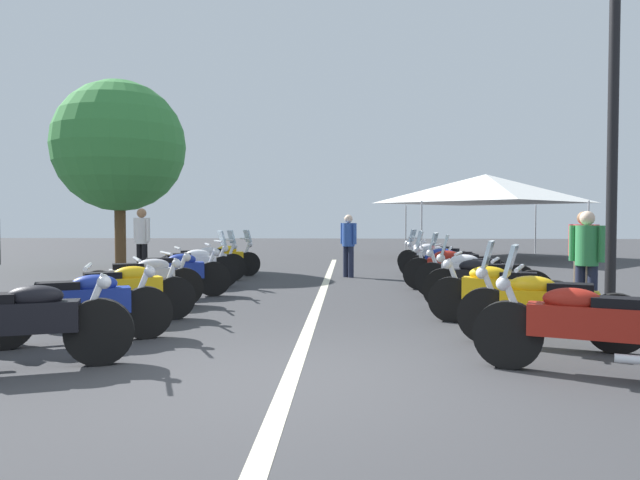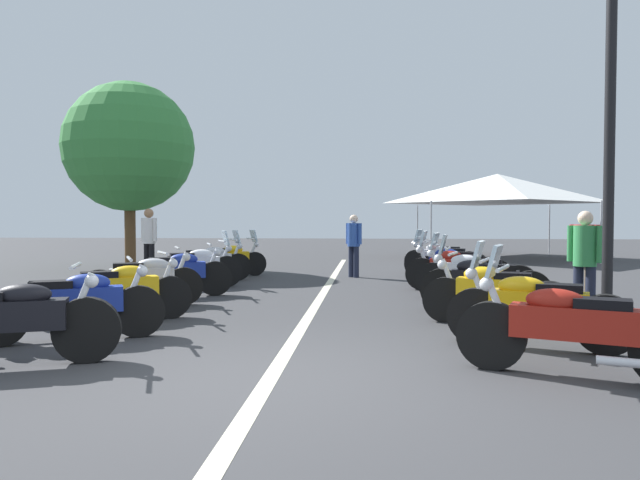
% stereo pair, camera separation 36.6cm
% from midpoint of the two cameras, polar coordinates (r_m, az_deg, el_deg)
% --- Properties ---
extents(ground_plane, '(80.00, 80.00, 0.00)m').
position_cam_midpoint_polar(ground_plane, '(5.39, -5.09, -13.76)').
color(ground_plane, '#38383A').
extents(lane_centre_stripe, '(21.03, 0.16, 0.01)m').
position_cam_midpoint_polar(lane_centre_stripe, '(10.81, -0.99, -5.76)').
color(lane_centre_stripe, beige).
rests_on(lane_centre_stripe, ground_plane).
extents(motorcycle_left_row_0, '(0.96, 2.12, 1.02)m').
position_cam_midpoint_polar(motorcycle_left_row_0, '(6.50, -28.88, -7.06)').
color(motorcycle_left_row_0, black).
rests_on(motorcycle_left_row_0, ground_plane).
extents(motorcycle_left_row_1, '(1.13, 2.01, 1.00)m').
position_cam_midpoint_polar(motorcycle_left_row_1, '(7.54, -23.65, -5.82)').
color(motorcycle_left_row_1, black).
rests_on(motorcycle_left_row_1, ground_plane).
extents(motorcycle_left_row_2, '(1.23, 1.91, 1.00)m').
position_cam_midpoint_polar(motorcycle_left_row_2, '(8.74, -20.01, -4.74)').
color(motorcycle_left_row_2, black).
rests_on(motorcycle_left_row_2, ground_plane).
extents(motorcycle_left_row_3, '(1.00, 1.89, 1.00)m').
position_cam_midpoint_polar(motorcycle_left_row_3, '(10.15, -17.85, -3.77)').
color(motorcycle_left_row_3, black).
rests_on(motorcycle_left_row_3, ground_plane).
extents(motorcycle_left_row_4, '(0.99, 2.09, 1.01)m').
position_cam_midpoint_polar(motorcycle_left_row_4, '(11.31, -15.04, -3.13)').
color(motorcycle_left_row_4, black).
rests_on(motorcycle_left_row_4, ground_plane).
extents(motorcycle_left_row_5, '(1.12, 1.97, 1.23)m').
position_cam_midpoint_polar(motorcycle_left_row_5, '(12.66, -13.36, -2.51)').
color(motorcycle_left_row_5, black).
rests_on(motorcycle_left_row_5, ground_plane).
extents(motorcycle_left_row_6, '(1.17, 1.94, 1.22)m').
position_cam_midpoint_polar(motorcycle_left_row_6, '(13.95, -12.10, -2.12)').
color(motorcycle_left_row_6, black).
rests_on(motorcycle_left_row_6, ground_plane).
extents(motorcycle_left_row_7, '(1.20, 1.92, 1.20)m').
position_cam_midpoint_polar(motorcycle_left_row_7, '(15.08, -10.30, -1.83)').
color(motorcycle_left_row_7, black).
rests_on(motorcycle_left_row_7, ground_plane).
extents(motorcycle_right_row_0, '(1.00, 2.07, 1.22)m').
position_cam_midpoint_polar(motorcycle_right_row_0, '(5.96, 23.15, -7.70)').
color(motorcycle_right_row_0, black).
rests_on(motorcycle_right_row_0, ground_plane).
extents(motorcycle_right_row_1, '(0.94, 1.97, 1.22)m').
position_cam_midpoint_polar(motorcycle_right_row_1, '(7.10, 19.79, -6.13)').
color(motorcycle_right_row_1, black).
rests_on(motorcycle_right_row_1, ground_plane).
extents(motorcycle_right_row_2, '(0.91, 1.97, 1.00)m').
position_cam_midpoint_polar(motorcycle_right_row_2, '(8.46, 15.98, -4.90)').
color(motorcycle_right_row_2, black).
rests_on(motorcycle_right_row_2, ground_plane).
extents(motorcycle_right_row_3, '(0.79, 2.01, 1.23)m').
position_cam_midpoint_polar(motorcycle_right_row_3, '(9.63, 14.79, -3.94)').
color(motorcycle_right_row_3, black).
rests_on(motorcycle_right_row_3, ground_plane).
extents(motorcycle_right_row_4, '(0.95, 2.12, 1.22)m').
position_cam_midpoint_polar(motorcycle_right_row_4, '(11.06, 13.76, -3.18)').
color(motorcycle_right_row_4, black).
rests_on(motorcycle_right_row_4, ground_plane).
extents(motorcycle_right_row_5, '(0.81, 2.14, 1.22)m').
position_cam_midpoint_polar(motorcycle_right_row_5, '(12.30, 12.13, -2.64)').
color(motorcycle_right_row_5, black).
rests_on(motorcycle_right_row_5, ground_plane).
extents(motorcycle_right_row_6, '(0.90, 2.05, 1.22)m').
position_cam_midpoint_polar(motorcycle_right_row_6, '(13.41, 11.73, -2.28)').
color(motorcycle_right_row_6, black).
rests_on(motorcycle_right_row_6, ground_plane).
extents(motorcycle_right_row_7, '(1.01, 2.01, 1.22)m').
position_cam_midpoint_polar(motorcycle_right_row_7, '(14.86, 10.82, -1.85)').
color(motorcycle_right_row_7, black).
rests_on(motorcycle_right_row_7, ground_plane).
extents(motorcycle_right_row_8, '(1.03, 1.98, 0.99)m').
position_cam_midpoint_polar(motorcycle_right_row_8, '(16.18, 10.45, -1.61)').
color(motorcycle_right_row_8, black).
rests_on(motorcycle_right_row_8, ground_plane).
extents(street_lamp_twin_globe, '(0.32, 1.22, 5.31)m').
position_cam_midpoint_polar(street_lamp_twin_globe, '(9.11, 25.71, 15.26)').
color(street_lamp_twin_globe, black).
rests_on(street_lamp_twin_globe, ground_plane).
extents(bystander_0, '(0.39, 0.41, 1.59)m').
position_cam_midpoint_polar(bystander_0, '(14.79, 2.09, -0.08)').
color(bystander_0, '#1E2338').
rests_on(bystander_0, ground_plane).
extents(bystander_1, '(0.32, 0.48, 1.74)m').
position_cam_midpoint_polar(bystander_1, '(15.20, -17.66, 0.26)').
color(bystander_1, black).
rests_on(bystander_1, ground_plane).
extents(bystander_2, '(0.40, 0.40, 1.59)m').
position_cam_midpoint_polar(bystander_2, '(9.37, 23.58, -1.45)').
color(bystander_2, '#1E2338').
rests_on(bystander_2, ground_plane).
extents(bystander_4, '(0.44, 0.36, 1.60)m').
position_cam_midpoint_polar(bystander_4, '(10.50, 23.41, -1.07)').
color(bystander_4, brown).
rests_on(bystander_4, ground_plane).
extents(roadside_tree_0, '(3.82, 3.82, 5.53)m').
position_cam_midpoint_polar(roadside_tree_0, '(18.32, -19.56, 8.61)').
color(roadside_tree_0, brown).
rests_on(roadside_tree_0, ground_plane).
extents(event_tent, '(6.16, 6.16, 3.20)m').
position_cam_midpoint_polar(event_tent, '(23.27, 15.44, 4.85)').
color(event_tent, white).
rests_on(event_tent, ground_plane).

